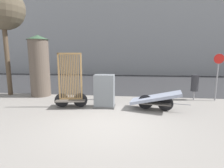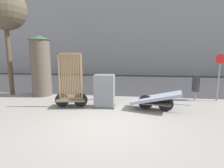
{
  "view_description": "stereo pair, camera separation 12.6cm",
  "coord_description": "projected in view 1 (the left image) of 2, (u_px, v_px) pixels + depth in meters",
  "views": [
    {
      "loc": [
        0.81,
        -5.23,
        2.17
      ],
      "look_at": [
        0.0,
        1.7,
        1.03
      ],
      "focal_mm": 28.0,
      "sensor_mm": 36.0,
      "label": 1
    },
    {
      "loc": [
        0.94,
        -5.21,
        2.17
      ],
      "look_at": [
        0.0,
        1.7,
        1.03
      ],
      "focal_mm": 28.0,
      "sensor_mm": 36.0,
      "label": 2
    }
  ],
  "objects": [
    {
      "name": "bike_cart_with_mattress",
      "position": [
        156.0,
        99.0,
        6.96
      ],
      "size": [
        2.32,
        1.16,
        0.81
      ],
      "rotation": [
        0.0,
        0.0,
        -0.19
      ],
      "color": "#4C4742",
      "rests_on": "ground_plane"
    },
    {
      "name": "street_tree",
      "position": [
        3.0,
        9.0,
        9.03
      ],
      "size": [
        2.2,
        2.2,
        5.69
      ],
      "color": "#4C3D2D",
      "rests_on": "ground_plane"
    },
    {
      "name": "advertising_column",
      "position": [
        39.0,
        66.0,
        9.29
      ],
      "size": [
        1.14,
        1.14,
        3.22
      ],
      "color": "brown",
      "rests_on": "ground_plane"
    },
    {
      "name": "trash_bin",
      "position": [
        195.0,
        83.0,
        8.51
      ],
      "size": [
        0.34,
        0.34,
        1.24
      ],
      "color": "gray",
      "rests_on": "ground_plane"
    },
    {
      "name": "ground_plane",
      "position": [
        106.0,
        124.0,
        5.57
      ],
      "size": [
        60.0,
        60.0,
        0.0
      ],
      "primitive_type": "plane",
      "color": "gray"
    },
    {
      "name": "sign_post",
      "position": [
        218.0,
        71.0,
        8.29
      ],
      "size": [
        0.46,
        0.06,
        2.3
      ],
      "color": "gray",
      "rests_on": "ground_plane"
    },
    {
      "name": "bike_cart_with_bedframe",
      "position": [
        71.0,
        88.0,
        7.3
      ],
      "size": [
        1.97,
        0.95,
        2.28
      ],
      "rotation": [
        0.0,
        0.0,
        0.17
      ],
      "color": "#4C4742",
      "rests_on": "ground_plane"
    },
    {
      "name": "utility_cabinet",
      "position": [
        104.0,
        92.0,
        7.32
      ],
      "size": [
        0.88,
        0.6,
        1.39
      ],
      "color": "#4C4C4C",
      "rests_on": "ground_plane"
    },
    {
      "name": "building_facade",
      "position": [
        126.0,
        27.0,
        20.65
      ],
      "size": [
        48.0,
        4.0,
        11.06
      ],
      "color": "gray",
      "rests_on": "ground_plane"
    },
    {
      "name": "road_strip",
      "position": [
        122.0,
        82.0,
        14.51
      ],
      "size": [
        56.0,
        10.37,
        0.01
      ],
      "color": "#2D2D30",
      "rests_on": "ground_plane"
    }
  ]
}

